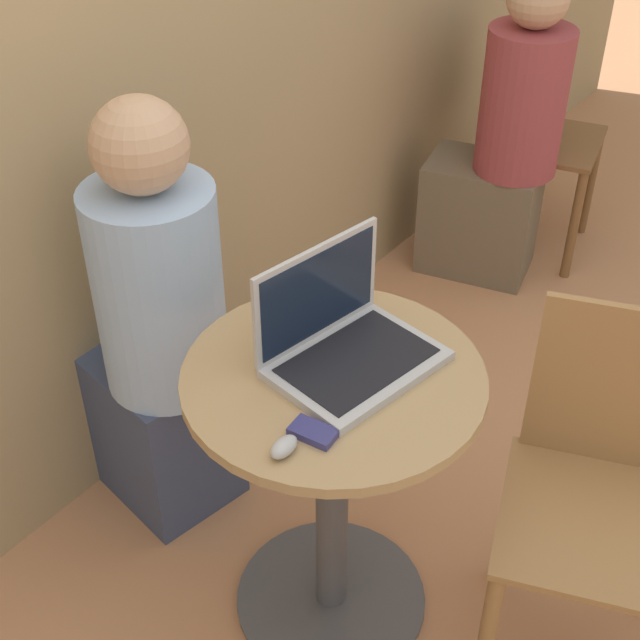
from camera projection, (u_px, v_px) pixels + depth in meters
name	position (u px, v px, depth m)	size (l,w,h in m)	color
ground_plane	(331.00, 600.00, 2.24)	(12.00, 12.00, 0.00)	tan
back_wall	(25.00, 19.00, 1.84)	(7.00, 0.05, 2.60)	tan
round_table	(332.00, 467.00, 1.95)	(0.62, 0.62, 0.74)	#4C4C51
laptop	(344.00, 341.00, 1.80)	(0.37, 0.29, 0.24)	#B7B7BC
cell_phone	(313.00, 432.00, 1.64)	(0.06, 0.09, 0.02)	navy
computer_mouse	(284.00, 447.00, 1.60)	(0.06, 0.04, 0.03)	#B2B2B7
chair_empty	(599.00, 500.00, 1.89)	(0.51, 0.51, 0.88)	#9E7042
person_seated	(155.00, 347.00, 2.24)	(0.36, 0.49, 1.19)	#3D4766
chair_background	(528.00, 137.00, 3.34)	(0.48, 0.48, 0.85)	brown
person_background	(501.00, 153.00, 3.15)	(0.36, 0.47, 1.14)	brown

